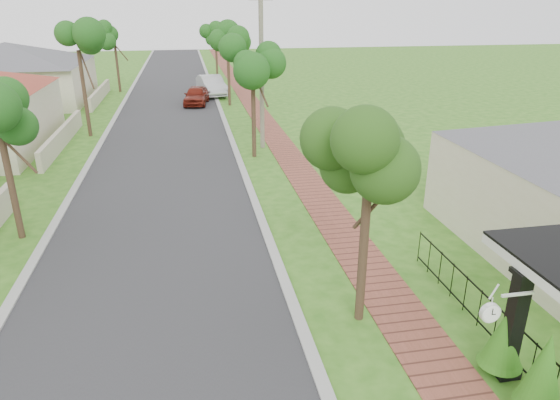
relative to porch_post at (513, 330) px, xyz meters
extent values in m
plane|color=#2C6417|center=(-4.55, 1.00, -1.12)|extent=(160.00, 160.00, 0.00)
cube|color=#28282B|center=(-7.55, 21.00, -1.12)|extent=(7.00, 120.00, 0.02)
cube|color=#9E9E99|center=(-3.90, 21.00, -1.12)|extent=(0.30, 120.00, 0.10)
cube|color=#9E9E99|center=(-11.20, 21.00, -1.12)|extent=(0.30, 120.00, 0.10)
cube|color=brown|center=(-1.30, 21.00, -1.12)|extent=(1.50, 120.00, 0.03)
cube|color=black|center=(0.00, 0.00, 0.14)|extent=(0.30, 0.30, 2.52)
cube|color=black|center=(0.00, 0.00, -1.00)|extent=(0.48, 0.48, 0.24)
cube|color=black|center=(0.00, 0.00, 1.34)|extent=(0.42, 0.42, 0.10)
cube|color=black|center=(0.35, 1.00, -0.17)|extent=(0.03, 8.00, 0.03)
cube|color=black|center=(0.35, 1.00, -0.97)|extent=(0.03, 8.00, 0.03)
cylinder|color=black|center=(0.35, -1.00, -0.62)|extent=(0.02, 0.02, 1.00)
cylinder|color=black|center=(0.35, -0.33, -0.62)|extent=(0.02, 0.02, 1.00)
cylinder|color=black|center=(0.35, 0.33, -0.62)|extent=(0.02, 0.02, 1.00)
cylinder|color=black|center=(0.35, 1.00, -0.62)|extent=(0.02, 0.02, 1.00)
cylinder|color=black|center=(0.35, 1.67, -0.62)|extent=(0.02, 0.02, 1.00)
cylinder|color=black|center=(0.35, 2.33, -0.62)|extent=(0.02, 0.02, 1.00)
cylinder|color=black|center=(0.35, 3.00, -0.62)|extent=(0.02, 0.02, 1.00)
cylinder|color=black|center=(0.35, 3.67, -0.62)|extent=(0.02, 0.02, 1.00)
cylinder|color=black|center=(0.35, 4.33, -0.62)|extent=(0.02, 0.02, 1.00)
cylinder|color=black|center=(0.35, 5.00, -0.62)|extent=(0.02, 0.02, 1.00)
cylinder|color=#382619|center=(-3.05, 17.00, 1.15)|extent=(0.22, 0.22, 4.55)
sphere|color=#144713|center=(-3.05, 17.00, 3.56)|extent=(1.70, 1.70, 1.70)
cylinder|color=#382619|center=(-3.05, 31.00, 1.33)|extent=(0.22, 0.22, 4.90)
sphere|color=#144713|center=(-3.05, 31.00, 3.92)|extent=(1.70, 1.70, 1.70)
cylinder|color=#382619|center=(-3.05, 45.00, 0.98)|extent=(0.22, 0.22, 4.20)
sphere|color=#144713|center=(-3.05, 45.00, 3.20)|extent=(1.70, 1.70, 1.70)
cylinder|color=#382619|center=(-12.05, 9.00, 0.80)|extent=(0.22, 0.22, 3.85)
cylinder|color=#382619|center=(-12.05, 23.00, 1.33)|extent=(0.22, 0.22, 4.90)
sphere|color=#144713|center=(-12.05, 23.00, 3.92)|extent=(1.70, 1.70, 1.70)
cylinder|color=#382619|center=(-12.05, 39.00, 1.15)|extent=(0.22, 0.22, 4.55)
sphere|color=#144713|center=(-12.05, 39.00, 3.56)|extent=(1.70, 1.70, 1.70)
sphere|color=#216113|center=(-0.10, -1.12, -0.72)|extent=(0.67, 0.67, 0.67)
cone|color=#216113|center=(-0.10, -1.12, 0.00)|extent=(0.76, 0.76, 1.45)
sphere|color=#216113|center=(-0.10, 0.09, -0.79)|extent=(0.71, 0.71, 0.71)
cone|color=#216113|center=(-0.10, 0.09, -0.17)|extent=(0.81, 0.81, 1.23)
cube|color=#BFB299|center=(-13.15, 21.00, -0.62)|extent=(0.25, 10.00, 1.00)
cube|color=beige|center=(-19.55, 35.00, 0.38)|extent=(11.00, 10.00, 3.00)
pyramid|color=#4C4C51|center=(-19.55, 35.00, 2.68)|extent=(15.56, 15.56, 1.60)
cube|color=#BFB299|center=(-13.15, 35.00, -0.62)|extent=(0.25, 10.00, 1.00)
imported|color=maroon|center=(-5.55, 31.71, -0.42)|extent=(2.29, 4.33, 1.40)
imported|color=#BDBDBF|center=(-4.15, 35.60, -0.30)|extent=(2.60, 5.21, 1.64)
cylinder|color=#382619|center=(-2.39, 2.50, 0.89)|extent=(0.22, 0.22, 4.02)
sphere|color=#2B5418|center=(-2.39, 2.50, 3.01)|extent=(2.00, 2.00, 2.00)
cylinder|color=gray|center=(-2.38, 18.63, 2.84)|extent=(0.24, 0.24, 7.91)
cube|color=white|center=(-0.38, -0.40, 1.15)|extent=(0.67, 0.05, 0.05)
cylinder|color=white|center=(-0.90, -0.40, 0.99)|extent=(0.02, 0.02, 0.29)
cylinder|color=white|center=(-0.90, -0.40, 0.80)|extent=(0.40, 0.10, 0.40)
cylinder|color=white|center=(-0.90, -0.45, 0.80)|extent=(0.35, 0.01, 0.35)
cylinder|color=white|center=(-0.90, -0.34, 0.80)|extent=(0.35, 0.01, 0.35)
cube|color=black|center=(-0.90, -0.46, 0.86)|extent=(0.01, 0.01, 0.13)
cube|color=black|center=(-0.86, -0.46, 0.80)|extent=(0.09, 0.01, 0.02)
camera|label=1|loc=(-6.26, -7.50, 6.25)|focal=32.00mm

